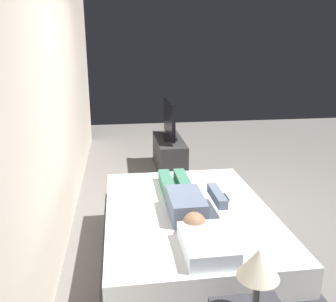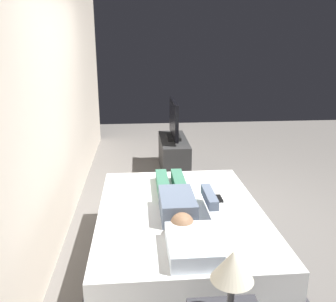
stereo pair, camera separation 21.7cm
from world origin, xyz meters
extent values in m
plane|color=slate|center=(0.00, 0.00, 0.00)|extent=(10.00, 10.00, 0.00)
cube|color=beige|center=(0.40, 1.56, 1.40)|extent=(6.40, 0.10, 2.80)
cube|color=#333338|center=(-0.90, 0.39, 0.15)|extent=(1.98, 1.48, 0.30)
cube|color=white|center=(-0.90, 0.39, 0.42)|extent=(1.90, 1.40, 0.24)
cube|color=white|center=(-1.57, 0.39, 0.60)|extent=(0.48, 0.34, 0.12)
cube|color=slate|center=(-1.00, 0.43, 0.63)|extent=(0.48, 0.28, 0.18)
sphere|color=#936B4C|center=(-1.33, 0.43, 0.63)|extent=(0.18, 0.18, 0.18)
cube|color=#387056|center=(-0.46, 0.35, 0.60)|extent=(0.60, 0.11, 0.11)
cube|color=#387056|center=(-0.46, 0.51, 0.60)|extent=(0.60, 0.11, 0.11)
cube|color=slate|center=(-0.94, 0.15, 0.67)|extent=(0.40, 0.08, 0.08)
cube|color=black|center=(-0.72, 0.01, 0.55)|extent=(0.15, 0.04, 0.02)
cube|color=#2D2D2D|center=(1.60, 0.20, 0.25)|extent=(1.10, 0.40, 0.50)
cube|color=black|center=(1.60, 0.20, 0.53)|extent=(0.32, 0.20, 0.05)
cube|color=black|center=(1.60, 0.20, 0.82)|extent=(0.88, 0.05, 0.54)
cylinder|color=#59595B|center=(-2.19, 0.29, 0.67)|extent=(0.04, 0.04, 0.30)
cone|color=beige|center=(-2.19, 0.29, 0.86)|extent=(0.22, 0.22, 0.16)
camera|label=1|loc=(-3.69, 0.96, 1.92)|focal=38.77mm
camera|label=2|loc=(-3.71, 0.74, 1.92)|focal=38.77mm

